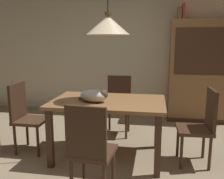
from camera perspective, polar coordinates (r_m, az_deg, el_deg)
ground at (r=2.94m, az=-2.26°, el=-19.20°), size 10.00×10.00×0.00m
back_wall at (r=5.16m, az=3.83°, el=10.66°), size 6.40×0.10×2.90m
dining_table at (r=3.15m, az=-0.88°, el=-4.27°), size 1.40×0.90×0.75m
chair_near_front at (r=2.39m, az=-5.01°, el=-12.92°), size 0.43×0.43×0.93m
chair_far_back at (r=4.03m, az=1.44°, el=-2.91°), size 0.40×0.40×0.93m
chair_right_side at (r=3.20m, az=19.63°, el=-7.29°), size 0.42×0.42×0.93m
chair_left_side at (r=3.57m, az=-19.06°, el=-5.36°), size 0.40×0.40×0.93m
cat_sleeping at (r=3.04m, az=-4.03°, el=-1.42°), size 0.40×0.29×0.16m
pendant_lamp at (r=3.05m, az=-0.93°, el=14.46°), size 0.52×0.52×1.30m
hutch_bookcase at (r=4.91m, az=19.29°, el=3.49°), size 1.12×0.45×1.85m
book_brown_thick at (r=4.85m, az=15.04°, el=16.34°), size 0.06×0.24×0.22m
book_red_tall at (r=4.85m, az=15.88°, el=16.65°), size 0.04×0.22×0.28m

